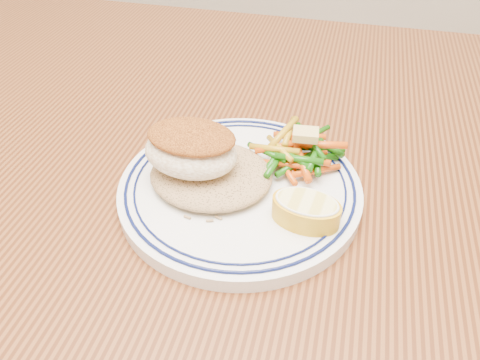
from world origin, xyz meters
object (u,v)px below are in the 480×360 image
(dining_table, at_px, (217,224))
(fish_fillet, at_px, (191,148))
(rice_pilaf, at_px, (211,172))
(lemon_wedge, at_px, (306,210))
(vegetable_pile, at_px, (298,152))
(plate, at_px, (240,188))

(dining_table, relative_size, fish_fillet, 15.37)
(rice_pilaf, relative_size, lemon_wedge, 1.83)
(rice_pilaf, distance_m, vegetable_pile, 0.09)
(rice_pilaf, height_order, fish_fillet, fish_fillet)
(lemon_wedge, bearing_deg, plate, 153.00)
(dining_table, height_order, rice_pilaf, rice_pilaf)
(dining_table, relative_size, rice_pilaf, 12.09)
(plate, bearing_deg, rice_pilaf, -174.27)
(rice_pilaf, xyz_separation_m, fish_fillet, (-0.02, -0.00, 0.03))
(vegetable_pile, height_order, lemon_wedge, vegetable_pile)
(fish_fillet, distance_m, vegetable_pile, 0.12)
(dining_table, relative_size, plate, 6.14)
(dining_table, distance_m, plate, 0.12)
(rice_pilaf, bearing_deg, dining_table, 104.57)
(dining_table, distance_m, fish_fillet, 0.16)
(lemon_wedge, bearing_deg, fish_fillet, 166.25)
(plate, xyz_separation_m, rice_pilaf, (-0.03, -0.00, 0.02))
(rice_pilaf, bearing_deg, fish_fillet, -166.26)
(dining_table, relative_size, vegetable_pile, 13.58)
(vegetable_pile, xyz_separation_m, lemon_wedge, (0.02, -0.08, -0.00))
(plate, distance_m, fish_fillet, 0.07)
(dining_table, bearing_deg, rice_pilaf, -75.43)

